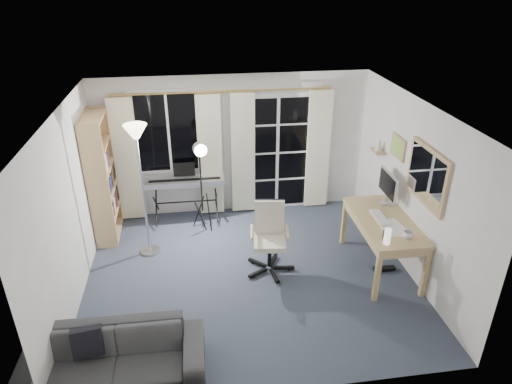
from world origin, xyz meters
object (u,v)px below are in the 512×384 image
keyboard_piano (185,182)px  sofa (113,351)px  studio_light (200,160)px  desk (384,226)px  monitor (388,185)px  bookshelf (100,181)px  office_chair (270,231)px  mug (408,234)px  torchiere_lamp (138,152)px

keyboard_piano → sofa: bearing=-102.9°
studio_light → desk: 2.87m
monitor → sofa: 4.23m
bookshelf → studio_light: (1.55, -0.13, 0.31)m
studio_light → office_chair: bearing=-63.7°
mug → sofa: mug is taller
keyboard_piano → studio_light: 0.72m
office_chair → torchiere_lamp: bearing=168.4°
office_chair → monitor: size_ratio=1.78×
bookshelf → sofa: (0.50, -2.99, -0.58)m
studio_light → keyboard_piano: bearing=113.1°
mug → bookshelf: bearing=153.9°
keyboard_piano → bookshelf: bearing=-168.1°
torchiere_lamp → keyboard_piano: bearing=56.8°
mug → sofa: size_ratio=0.07×
bookshelf → desk: bearing=-22.0°
bookshelf → monitor: (4.20, -1.06, 0.13)m
bookshelf → desk: (4.00, -1.51, -0.26)m
studio_light → monitor: 2.82m
desk → bookshelf: bearing=159.9°
torchiere_lamp → monitor: (3.50, -0.43, -0.54)m
bookshelf → mug: (4.10, -2.01, -0.10)m
torchiere_lamp → keyboard_piano: torchiere_lamp is taller
studio_light → sofa: studio_light is taller
keyboard_piano → office_chair: keyboard_piano is taller
office_chair → mug: (1.66, -0.76, 0.26)m
studio_light → desk: studio_light is taller
desk → sofa: size_ratio=0.79×
torchiere_lamp → sofa: 2.68m
office_chair → monitor: 1.84m
desk → mug: bearing=-78.1°
sofa → keyboard_piano: bearing=77.4°
torchiere_lamp → studio_light: (0.85, 0.51, -0.37)m
desk → sofa: bearing=-156.5°
desk → mug: (0.10, -0.50, 0.16)m
bookshelf → studio_light: bearing=-6.0°
desk → keyboard_piano: bearing=147.6°
torchiere_lamp → mug: bearing=-22.0°
office_chair → monitor: (1.76, 0.19, 0.49)m
torchiere_lamp → office_chair: size_ratio=2.01×
torchiere_lamp → studio_light: size_ratio=1.29×
bookshelf → torchiere_lamp: torchiere_lamp is taller
keyboard_piano → monitor: bearing=-23.7°
monitor → sofa: (-3.70, -1.93, -0.72)m
office_chair → keyboard_piano: bearing=135.5°
bookshelf → keyboard_piano: bearing=10.0°
office_chair → desk: office_chair is taller
bookshelf → desk: size_ratio=1.36×
monitor → office_chair: bearing=-173.3°
office_chair → mug: 1.85m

